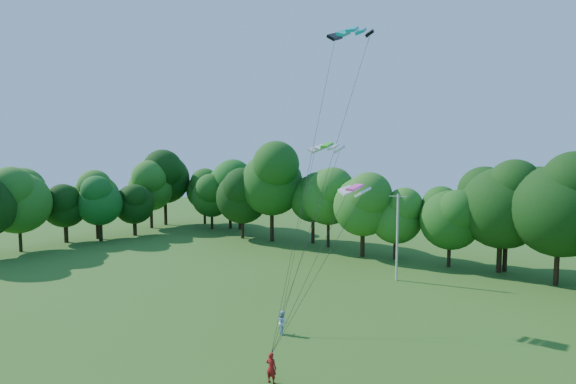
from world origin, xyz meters
The scene contains 9 objects.
utility_pole centered at (0.66, 27.90, 4.36)m, with size 1.66×0.51×8.49m.
kite_flyer_left centered at (3.91, 5.43, 0.86)m, with size 0.63×0.41×1.72m, color maroon.
kite_flyer_right centered at (0.17, 10.94, 0.82)m, with size 0.79×0.62×1.63m, color #B3D0F9.
kite_teal centered at (4.00, 13.35, 20.41)m, with size 3.11×2.01×0.64m.
kite_green centered at (0.06, 16.44, 13.09)m, with size 2.80×1.52×0.47m.
kite_pink centered at (7.31, 8.29, 10.72)m, with size 1.88×1.23×0.35m.
tree_back_west centered at (-33.45, 38.30, 7.71)m, with size 8.49×8.49×12.35m.
tree_back_center centered at (7.74, 37.29, 8.40)m, with size 9.25×9.25×13.45m.
tree_flank_west centered at (-40.17, 19.69, 6.09)m, with size 6.71×6.71×9.75m.
Camera 1 is at (19.34, -12.29, 12.65)m, focal length 28.00 mm.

